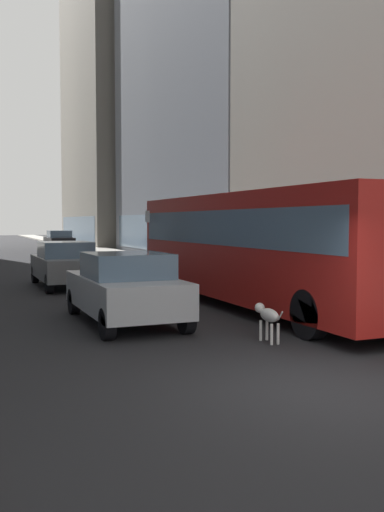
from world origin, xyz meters
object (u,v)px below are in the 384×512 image
(car_grey_wagon, at_px, (65,264))
(car_silver_sedan, at_px, (125,288))
(car_black_suv, at_px, (59,240))
(dalmatian_dog, at_px, (268,316))
(transit_bus, at_px, (257,242))

(car_grey_wagon, bearing_deg, car_silver_sedan, -90.00)
(car_black_suv, height_order, dalmatian_dog, car_black_suv)
(car_silver_sedan, xyz_separation_m, car_black_suv, (4.00, 33.49, 0.00))
(transit_bus, relative_size, car_grey_wagon, 2.61)
(car_silver_sedan, height_order, car_grey_wagon, same)
(car_grey_wagon, bearing_deg, transit_bus, -59.55)
(car_black_suv, bearing_deg, transit_bus, -90.00)
(dalmatian_dog, bearing_deg, transit_bus, 63.60)
(car_silver_sedan, bearing_deg, car_black_suv, 83.19)
(dalmatian_dog, bearing_deg, car_silver_sedan, 123.67)
(transit_bus, relative_size, dalmatian_dog, 11.98)
(car_grey_wagon, xyz_separation_m, car_black_suv, (4.00, 25.65, -0.00))
(car_grey_wagon, relative_size, dalmatian_dog, 4.59)
(car_grey_wagon, bearing_deg, dalmatian_dog, -79.57)
(car_black_suv, relative_size, dalmatian_dog, 4.57)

